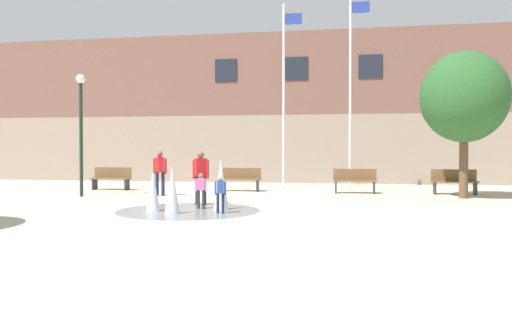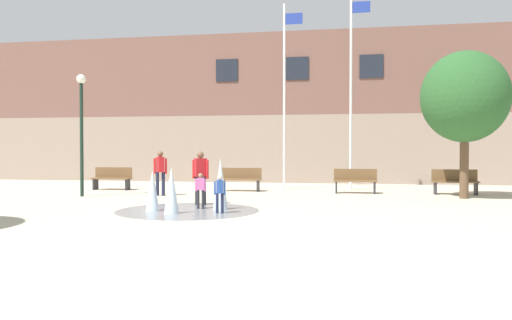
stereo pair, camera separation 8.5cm
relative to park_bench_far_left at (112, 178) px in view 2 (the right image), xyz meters
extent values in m
plane|color=#BCB299|center=(7.05, -10.79, -0.48)|extent=(100.00, 100.00, 0.00)
cube|color=gray|center=(7.05, 8.28, 1.18)|extent=(36.00, 6.00, 3.33)
cube|color=brown|center=(7.05, 8.28, 4.88)|extent=(36.00, 6.00, 4.07)
cube|color=#1E232D|center=(3.55, 5.26, 5.09)|extent=(1.10, 0.06, 1.10)
cube|color=#1E232D|center=(7.05, 5.26, 5.09)|extent=(1.10, 0.06, 1.10)
cube|color=#1E232D|center=(10.55, 5.26, 5.09)|extent=(1.10, 0.06, 1.10)
cylinder|color=gray|center=(5.17, -6.09, -0.48)|extent=(3.83, 3.83, 0.01)
cone|color=silver|center=(5.98, -5.72, 0.22)|extent=(0.43, 0.43, 1.41)
cone|color=silver|center=(4.96, -6.79, 0.12)|extent=(0.39, 0.39, 1.20)
cone|color=silver|center=(4.27, -6.35, 0.07)|extent=(0.37, 0.37, 1.09)
cube|color=#28282D|center=(-0.70, -0.06, -0.26)|extent=(0.06, 0.40, 0.44)
cube|color=#28282D|center=(0.70, -0.06, -0.26)|extent=(0.06, 0.40, 0.44)
cube|color=brown|center=(0.00, -0.06, -0.01)|extent=(1.60, 0.44, 0.05)
cube|color=brown|center=(0.00, 0.14, 0.22)|extent=(1.60, 0.04, 0.42)
cube|color=#28282D|center=(4.60, 0.20, -0.26)|extent=(0.06, 0.40, 0.44)
cube|color=#28282D|center=(6.00, 0.20, -0.26)|extent=(0.06, 0.40, 0.44)
cube|color=brown|center=(5.30, 0.20, -0.01)|extent=(1.60, 0.44, 0.05)
cube|color=brown|center=(5.30, 0.40, 0.22)|extent=(1.60, 0.04, 0.42)
cube|color=#28282D|center=(9.02, 0.00, -0.26)|extent=(0.06, 0.40, 0.44)
cube|color=#28282D|center=(10.42, 0.00, -0.26)|extent=(0.06, 0.40, 0.44)
cube|color=brown|center=(9.72, 0.00, -0.01)|extent=(1.60, 0.44, 0.05)
cube|color=brown|center=(9.72, 0.20, 0.22)|extent=(1.60, 0.04, 0.42)
cube|color=#28282D|center=(12.59, 0.14, -0.26)|extent=(0.06, 0.40, 0.44)
cube|color=#28282D|center=(13.99, 0.14, -0.26)|extent=(0.06, 0.40, 0.44)
cube|color=brown|center=(13.29, 0.14, -0.01)|extent=(1.60, 0.44, 0.05)
cube|color=brown|center=(13.29, 0.34, 0.22)|extent=(1.60, 0.04, 0.42)
cylinder|color=#1E233D|center=(2.76, -2.12, -0.06)|extent=(0.12, 0.12, 0.84)
cylinder|color=#1E233D|center=(2.98, -2.12, -0.06)|extent=(0.12, 0.12, 0.84)
cube|color=red|center=(2.87, -2.12, 0.63)|extent=(0.36, 0.39, 0.54)
sphere|color=brown|center=(2.87, -2.12, 1.01)|extent=(0.21, 0.21, 0.21)
cylinder|color=red|center=(2.66, -2.12, 0.58)|extent=(0.08, 0.08, 0.55)
cylinder|color=red|center=(3.08, -2.12, 0.58)|extent=(0.08, 0.08, 0.55)
cylinder|color=#28282D|center=(5.32, -5.65, -0.22)|extent=(0.07, 0.07, 0.52)
cylinder|color=#28282D|center=(5.46, -5.65, -0.22)|extent=(0.07, 0.07, 0.52)
cube|color=pink|center=(5.39, -5.65, 0.21)|extent=(0.23, 0.17, 0.33)
sphere|color=#997051|center=(5.39, -5.65, 0.44)|extent=(0.13, 0.13, 0.13)
cylinder|color=pink|center=(5.26, -5.65, 0.17)|extent=(0.05, 0.05, 0.34)
cylinder|color=pink|center=(5.52, -5.65, 0.17)|extent=(0.05, 0.05, 0.34)
cylinder|color=#28282D|center=(5.00, -4.70, -0.06)|extent=(0.12, 0.12, 0.84)
cylinder|color=#28282D|center=(5.22, -4.70, -0.06)|extent=(0.12, 0.12, 0.84)
cube|color=red|center=(5.11, -4.70, 0.63)|extent=(0.39, 0.37, 0.54)
sphere|color=brown|center=(5.11, -4.70, 1.01)|extent=(0.21, 0.21, 0.21)
cylinder|color=red|center=(4.90, -4.70, 0.58)|extent=(0.08, 0.08, 0.55)
cylinder|color=red|center=(5.32, -4.70, 0.58)|extent=(0.08, 0.08, 0.55)
cylinder|color=#1E233D|center=(6.09, -6.52, -0.22)|extent=(0.07, 0.07, 0.52)
cylinder|color=#1E233D|center=(6.23, -6.52, -0.22)|extent=(0.07, 0.07, 0.52)
cube|color=#284C9E|center=(6.16, -6.52, 0.21)|extent=(0.21, 0.24, 0.33)
sphere|color=beige|center=(6.16, -6.52, 0.44)|extent=(0.13, 0.13, 0.13)
cylinder|color=#284C9E|center=(6.03, -6.52, 0.17)|extent=(0.05, 0.05, 0.34)
cylinder|color=#284C9E|center=(6.29, -6.52, 0.17)|extent=(0.05, 0.05, 0.34)
cylinder|color=silver|center=(6.86, 1.55, 3.33)|extent=(0.10, 0.10, 7.63)
cube|color=#233893|center=(7.26, 1.55, 6.52)|extent=(0.70, 0.02, 0.45)
cylinder|color=silver|center=(9.56, 1.55, 3.50)|extent=(0.10, 0.10, 7.97)
cube|color=#233893|center=(9.96, 1.55, 6.86)|extent=(0.70, 0.02, 0.45)
cylinder|color=#192D23|center=(0.27, -2.86, 1.49)|extent=(0.12, 0.12, 3.94)
sphere|color=white|center=(0.27, -2.86, 3.62)|extent=(0.32, 0.32, 0.32)
cylinder|color=brown|center=(13.26, -1.30, 0.46)|extent=(0.29, 0.29, 1.88)
ellipsoid|color=#285628|center=(13.26, -1.30, 2.92)|extent=(2.87, 2.87, 3.05)
camera|label=1|loc=(9.22, -18.94, 1.17)|focal=35.00mm
camera|label=2|loc=(9.31, -18.92, 1.17)|focal=35.00mm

